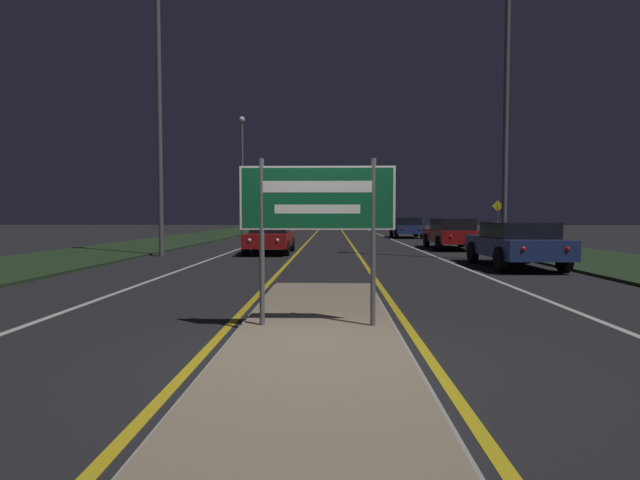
# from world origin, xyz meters

# --- Properties ---
(ground_plane) EXTENTS (160.00, 160.00, 0.00)m
(ground_plane) POSITION_xyz_m (0.00, 0.00, 0.00)
(ground_plane) COLOR #232326
(median_island) EXTENTS (2.17, 8.55, 0.10)m
(median_island) POSITION_xyz_m (0.00, 1.14, 0.04)
(median_island) COLOR #999993
(median_island) RESTS_ON ground_plane
(verge_left) EXTENTS (5.00, 100.00, 0.08)m
(verge_left) POSITION_xyz_m (-9.50, 20.00, 0.04)
(verge_left) COLOR #23381E
(verge_left) RESTS_ON ground_plane
(verge_right) EXTENTS (5.00, 100.00, 0.08)m
(verge_right) POSITION_xyz_m (9.50, 20.00, 0.04)
(verge_right) COLOR #23381E
(verge_right) RESTS_ON ground_plane
(centre_line_yellow_left) EXTENTS (0.12, 70.00, 0.01)m
(centre_line_yellow_left) POSITION_xyz_m (-1.27, 25.00, 0.00)
(centre_line_yellow_left) COLOR gold
(centre_line_yellow_left) RESTS_ON ground_plane
(centre_line_yellow_right) EXTENTS (0.12, 70.00, 0.01)m
(centre_line_yellow_right) POSITION_xyz_m (1.27, 25.00, 0.00)
(centre_line_yellow_right) COLOR gold
(centre_line_yellow_right) RESTS_ON ground_plane
(lane_line_white_left) EXTENTS (0.12, 70.00, 0.01)m
(lane_line_white_left) POSITION_xyz_m (-4.20, 25.00, 0.00)
(lane_line_white_left) COLOR silver
(lane_line_white_left) RESTS_ON ground_plane
(lane_line_white_right) EXTENTS (0.12, 70.00, 0.01)m
(lane_line_white_right) POSITION_xyz_m (4.20, 25.00, 0.00)
(lane_line_white_right) COLOR silver
(lane_line_white_right) RESTS_ON ground_plane
(edge_line_white_left) EXTENTS (0.10, 70.00, 0.01)m
(edge_line_white_left) POSITION_xyz_m (-7.20, 25.00, 0.00)
(edge_line_white_left) COLOR silver
(edge_line_white_left) RESTS_ON ground_plane
(edge_line_white_right) EXTENTS (0.10, 70.00, 0.01)m
(edge_line_white_right) POSITION_xyz_m (7.20, 25.00, 0.00)
(edge_line_white_right) COLOR silver
(edge_line_white_right) RESTS_ON ground_plane
(highway_sign) EXTENTS (2.07, 0.07, 2.24)m
(highway_sign) POSITION_xyz_m (0.00, 1.14, 1.70)
(highway_sign) COLOR #56565B
(highway_sign) RESTS_ON median_island
(streetlight_left_near) EXTENTS (0.63, 0.63, 10.72)m
(streetlight_left_near) POSITION_xyz_m (-6.42, 13.64, 7.41)
(streetlight_left_near) COLOR #56565B
(streetlight_left_near) RESTS_ON ground_plane
(streetlight_left_far) EXTENTS (0.45, 0.45, 9.12)m
(streetlight_left_far) POSITION_xyz_m (-6.65, 32.59, 5.48)
(streetlight_left_far) COLOR #56565B
(streetlight_left_far) RESTS_ON ground_plane
(streetlight_right_near) EXTENTS (0.49, 0.49, 11.11)m
(streetlight_right_near) POSITION_xyz_m (6.18, 11.95, 6.75)
(streetlight_right_near) COLOR #56565B
(streetlight_right_near) RESTS_ON ground_plane
(car_receding_0) EXTENTS (1.99, 4.48, 1.38)m
(car_receding_0) POSITION_xyz_m (5.79, 9.76, 0.75)
(car_receding_0) COLOR navy
(car_receding_0) RESTS_ON ground_plane
(car_receding_1) EXTENTS (1.96, 4.77, 1.45)m
(car_receding_1) POSITION_xyz_m (5.84, 18.17, 0.77)
(car_receding_1) COLOR maroon
(car_receding_1) RESTS_ON ground_plane
(car_receding_2) EXTENTS (2.03, 4.47, 1.45)m
(car_receding_2) POSITION_xyz_m (5.56, 30.27, 0.77)
(car_receding_2) COLOR navy
(car_receding_2) RESTS_ON ground_plane
(car_approaching_0) EXTENTS (1.85, 4.10, 1.34)m
(car_approaching_0) POSITION_xyz_m (-2.39, 15.27, 0.71)
(car_approaching_0) COLOR maroon
(car_approaching_0) RESTS_ON ground_plane
(warning_sign) EXTENTS (0.60, 0.06, 2.31)m
(warning_sign) POSITION_xyz_m (8.89, 20.88, 1.47)
(warning_sign) COLOR #56565B
(warning_sign) RESTS_ON verge_right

